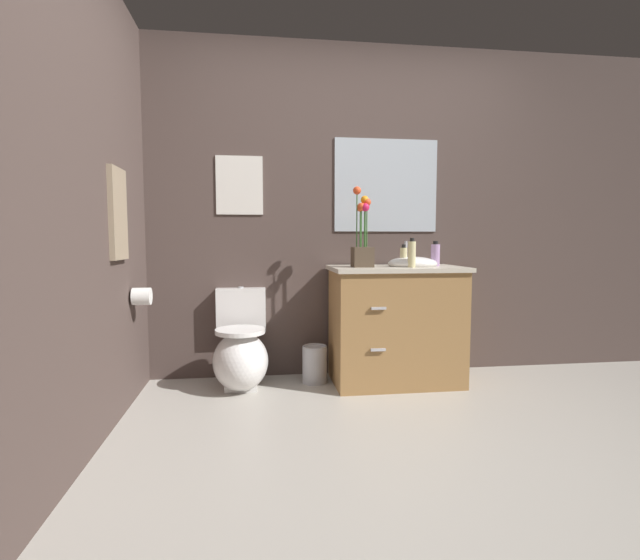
# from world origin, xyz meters

# --- Properties ---
(ground_plane) EXTENTS (10.20, 10.20, 0.00)m
(ground_plane) POSITION_xyz_m (0.00, 0.00, 0.00)
(ground_plane) COLOR #B2ADA3
(wall_back) EXTENTS (4.76, 0.05, 2.50)m
(wall_back) POSITION_xyz_m (0.20, 1.54, 1.25)
(wall_back) COLOR #4C3D38
(wall_back) RESTS_ON ground_plane
(wall_left) EXTENTS (0.05, 4.23, 2.50)m
(wall_left) POSITION_xyz_m (-1.55, 0.45, 1.25)
(wall_left) COLOR #4C3D38
(wall_left) RESTS_ON ground_plane
(toilet) EXTENTS (0.38, 0.59, 0.69)m
(toilet) POSITION_xyz_m (-0.85, 1.24, 0.24)
(toilet) COLOR white
(toilet) RESTS_ON ground_plane
(vanity_cabinet) EXTENTS (0.94, 0.56, 1.03)m
(vanity_cabinet) POSITION_xyz_m (0.26, 1.21, 0.44)
(vanity_cabinet) COLOR #9E7242
(vanity_cabinet) RESTS_ON ground_plane
(flower_vase) EXTENTS (0.14, 0.14, 0.56)m
(flower_vase) POSITION_xyz_m (0.00, 1.18, 1.03)
(flower_vase) COLOR #4C3D2D
(flower_vase) RESTS_ON vanity_cabinet
(soap_bottle) EXTENTS (0.06, 0.06, 0.18)m
(soap_bottle) POSITION_xyz_m (0.56, 1.24, 0.93)
(soap_bottle) COLOR #B28CBF
(soap_bottle) RESTS_ON vanity_cabinet
(lotion_bottle) EXTENTS (0.05, 0.05, 0.16)m
(lotion_bottle) POSITION_xyz_m (0.31, 1.20, 0.92)
(lotion_bottle) COLOR beige
(lotion_bottle) RESTS_ON vanity_cabinet
(hand_wash_bottle) EXTENTS (0.05, 0.05, 0.20)m
(hand_wash_bottle) POSITION_xyz_m (0.33, 1.10, 0.94)
(hand_wash_bottle) COLOR beige
(hand_wash_bottle) RESTS_ON vanity_cabinet
(trash_bin) EXTENTS (0.18, 0.18, 0.27)m
(trash_bin) POSITION_xyz_m (-0.32, 1.28, 0.14)
(trash_bin) COLOR #B7B7BC
(trash_bin) RESTS_ON ground_plane
(wall_poster) EXTENTS (0.34, 0.01, 0.43)m
(wall_poster) POSITION_xyz_m (-0.85, 1.50, 1.43)
(wall_poster) COLOR silver
(wall_mirror) EXTENTS (0.80, 0.01, 0.70)m
(wall_mirror) POSITION_xyz_m (0.26, 1.50, 1.45)
(wall_mirror) COLOR #B2BCC6
(hanging_towel) EXTENTS (0.03, 0.28, 0.52)m
(hanging_towel) POSITION_xyz_m (-1.51, 0.78, 1.18)
(hanging_towel) COLOR gray
(toilet_paper_roll) EXTENTS (0.11, 0.11, 0.11)m
(toilet_paper_roll) POSITION_xyz_m (-1.46, 1.04, 0.68)
(toilet_paper_roll) COLOR white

